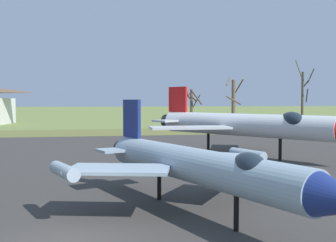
{
  "coord_description": "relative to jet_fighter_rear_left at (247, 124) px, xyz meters",
  "views": [
    {
      "loc": [
        0.76,
        -12.18,
        4.2
      ],
      "look_at": [
        5.85,
        16.48,
        2.79
      ],
      "focal_mm": 44.37,
      "sensor_mm": 36.0,
      "label": 1
    }
  ],
  "objects": [
    {
      "name": "bare_tree_right_of_center",
      "position": [
        3.46,
        32.07,
        1.02
      ],
      "size": [
        2.62,
        2.88,
        6.17
      ],
      "color": "brown",
      "rests_on": "ground"
    },
    {
      "name": "bare_tree_far_right",
      "position": [
        9.53,
        30.58,
        1.52
      ],
      "size": [
        2.83,
        2.85,
        7.81
      ],
      "color": "brown",
      "rests_on": "ground"
    },
    {
      "name": "grass_verge_strip",
      "position": [
        -11.86,
        26.15,
        -2.43
      ],
      "size": [
        137.15,
        12.0,
        0.06
      ],
      "primitive_type": "cube",
      "color": "brown",
      "rests_on": "ground"
    },
    {
      "name": "bare_tree_backdrop_extra",
      "position": [
        21.6,
        32.03,
        2.51
      ],
      "size": [
        2.53,
        2.71,
        10.73
      ],
      "color": "#42382D",
      "rests_on": "ground"
    },
    {
      "name": "jet_fighter_rear_right",
      "position": [
        -7.44,
        -14.75,
        -0.59
      ],
      "size": [
        9.12,
        12.96,
        4.27
      ],
      "color": "#8EA3B2",
      "rests_on": "ground"
    },
    {
      "name": "jet_fighter_rear_left",
      "position": [
        0.0,
        0.0,
        0.0
      ],
      "size": [
        12.99,
        15.39,
        5.41
      ],
      "color": "silver",
      "rests_on": "ground"
    },
    {
      "name": "asphalt_apron",
      "position": [
        -11.86,
        -3.07,
        -2.44
      ],
      "size": [
        77.15,
        46.45,
        0.05
      ],
      "primitive_type": "cube",
      "color": "#383533",
      "rests_on": "ground"
    }
  ]
}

